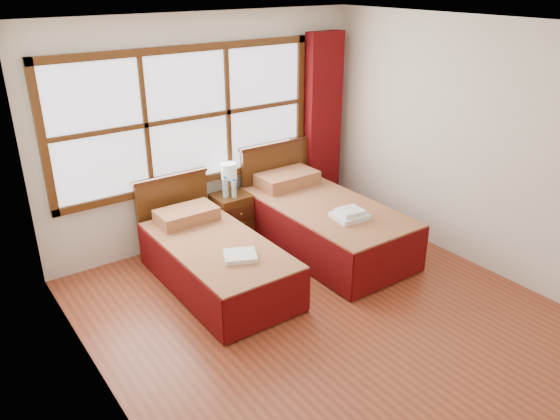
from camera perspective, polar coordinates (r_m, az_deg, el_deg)
floor at (r=5.22m, az=5.32°, el=-11.33°), size 4.50×4.50×0.00m
ceiling at (r=4.29m, az=6.68°, el=18.41°), size 4.50×4.50×0.00m
wall_back at (r=6.37m, az=-7.59°, el=8.16°), size 4.00×0.00×4.00m
wall_left at (r=3.70m, az=-18.23°, el=-4.68°), size 0.00×4.50×4.50m
wall_right at (r=6.04m, az=20.47°, el=6.01°), size 0.00×4.50×4.50m
window at (r=6.17m, az=-9.58°, el=9.46°), size 3.16×0.06×1.56m
curtain at (r=7.15m, az=4.48°, el=8.94°), size 0.50×0.16×2.30m
bed_left at (r=5.64m, az=-6.84°, el=-5.12°), size 0.95×1.97×0.92m
bed_right at (r=6.34m, az=4.40°, el=-1.24°), size 1.08×2.10×1.05m
nightstand at (r=6.56m, az=-5.02°, el=-0.71°), size 0.42×0.42×0.56m
towels_left at (r=5.19m, az=-4.18°, el=-4.80°), size 0.38×0.37×0.05m
towels_right at (r=5.86m, az=7.31°, el=-0.47°), size 0.37×0.34×0.10m
lamp at (r=6.44m, az=-5.37°, el=3.98°), size 0.19×0.19×0.36m
bottle_near at (r=6.35m, az=-5.73°, el=2.35°), size 0.07×0.07×0.26m
bottle_far at (r=6.35m, az=-4.83°, el=2.20°), size 0.06×0.06×0.22m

